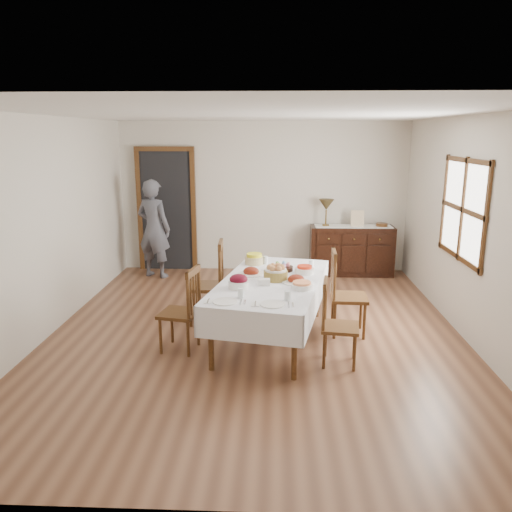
{
  "coord_description": "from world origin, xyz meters",
  "views": [
    {
      "loc": [
        0.24,
        -5.74,
        2.38
      ],
      "look_at": [
        0.0,
        0.1,
        0.95
      ],
      "focal_mm": 35.0,
      "sensor_mm": 36.0,
      "label": 1
    }
  ],
  "objects_px": {
    "sideboard": "(351,250)",
    "person": "(154,226)",
    "dining_table": "(271,287)",
    "chair_right_far": "(345,292)",
    "chair_left_near": "(183,309)",
    "table_lamp": "(326,205)",
    "chair_right_near": "(336,322)",
    "chair_left_far": "(210,282)"
  },
  "relations": [
    {
      "from": "sideboard",
      "to": "person",
      "type": "relative_size",
      "value": 0.8
    },
    {
      "from": "dining_table",
      "to": "chair_right_far",
      "type": "distance_m",
      "value": 0.92
    },
    {
      "from": "chair_left_near",
      "to": "dining_table",
      "type": "bearing_deg",
      "value": 119.37
    },
    {
      "from": "dining_table",
      "to": "table_lamp",
      "type": "distance_m",
      "value": 3.1
    },
    {
      "from": "chair_right_near",
      "to": "sideboard",
      "type": "relative_size",
      "value": 0.65
    },
    {
      "from": "dining_table",
      "to": "sideboard",
      "type": "xyz_separation_m",
      "value": [
        1.35,
        2.92,
        -0.23
      ]
    },
    {
      "from": "chair_left_near",
      "to": "chair_right_near",
      "type": "distance_m",
      "value": 1.69
    },
    {
      "from": "chair_left_far",
      "to": "table_lamp",
      "type": "xyz_separation_m",
      "value": [
        1.69,
        2.36,
        0.66
      ]
    },
    {
      "from": "chair_left_far",
      "to": "chair_right_near",
      "type": "height_order",
      "value": "chair_left_far"
    },
    {
      "from": "sideboard",
      "to": "chair_right_far",
      "type": "bearing_deg",
      "value": -99.9
    },
    {
      "from": "person",
      "to": "chair_right_far",
      "type": "bearing_deg",
      "value": 160.72
    },
    {
      "from": "dining_table",
      "to": "chair_right_near",
      "type": "bearing_deg",
      "value": -29.46
    },
    {
      "from": "chair_right_far",
      "to": "chair_left_near",
      "type": "bearing_deg",
      "value": 109.21
    },
    {
      "from": "dining_table",
      "to": "chair_left_near",
      "type": "xyz_separation_m",
      "value": [
        -0.98,
        -0.32,
        -0.16
      ]
    },
    {
      "from": "chair_right_near",
      "to": "chair_left_near",
      "type": "bearing_deg",
      "value": 88.89
    },
    {
      "from": "dining_table",
      "to": "sideboard",
      "type": "relative_size",
      "value": 1.65
    },
    {
      "from": "dining_table",
      "to": "person",
      "type": "relative_size",
      "value": 1.31
    },
    {
      "from": "dining_table",
      "to": "chair_left_far",
      "type": "height_order",
      "value": "chair_left_far"
    },
    {
      "from": "chair_left_far",
      "to": "sideboard",
      "type": "xyz_separation_m",
      "value": [
        2.14,
        2.36,
        -0.11
      ]
    },
    {
      "from": "chair_left_near",
      "to": "sideboard",
      "type": "xyz_separation_m",
      "value": [
        2.33,
        3.24,
        -0.06
      ]
    },
    {
      "from": "dining_table",
      "to": "chair_left_near",
      "type": "relative_size",
      "value": 2.42
    },
    {
      "from": "chair_left_near",
      "to": "chair_left_far",
      "type": "relative_size",
      "value": 0.9
    },
    {
      "from": "chair_left_far",
      "to": "sideboard",
      "type": "bearing_deg",
      "value": 135.03
    },
    {
      "from": "dining_table",
      "to": "chair_left_far",
      "type": "distance_m",
      "value": 0.98
    },
    {
      "from": "dining_table",
      "to": "chair_left_near",
      "type": "bearing_deg",
      "value": -150.21
    },
    {
      "from": "dining_table",
      "to": "table_lamp",
      "type": "xyz_separation_m",
      "value": [
        0.9,
        2.92,
        0.55
      ]
    },
    {
      "from": "chair_right_far",
      "to": "chair_right_near",
      "type": "bearing_deg",
      "value": 169.24
    },
    {
      "from": "chair_left_far",
      "to": "table_lamp",
      "type": "distance_m",
      "value": 2.98
    },
    {
      "from": "chair_left_near",
      "to": "chair_right_far",
      "type": "height_order",
      "value": "chair_right_far"
    },
    {
      "from": "chair_left_near",
      "to": "sideboard",
      "type": "height_order",
      "value": "chair_left_near"
    },
    {
      "from": "chair_left_near",
      "to": "table_lamp",
      "type": "distance_m",
      "value": 3.81
    },
    {
      "from": "chair_right_far",
      "to": "person",
      "type": "bearing_deg",
      "value": 52.71
    },
    {
      "from": "dining_table",
      "to": "person",
      "type": "xyz_separation_m",
      "value": [
        -2.01,
        2.64,
        0.24
      ]
    },
    {
      "from": "sideboard",
      "to": "table_lamp",
      "type": "xyz_separation_m",
      "value": [
        -0.46,
        0.0,
        0.78
      ]
    },
    {
      "from": "chair_left_far",
      "to": "chair_right_far",
      "type": "bearing_deg",
      "value": 76.27
    },
    {
      "from": "chair_left_near",
      "to": "person",
      "type": "relative_size",
      "value": 0.54
    },
    {
      "from": "sideboard",
      "to": "chair_left_far",
      "type": "bearing_deg",
      "value": -132.29
    },
    {
      "from": "chair_right_far",
      "to": "person",
      "type": "xyz_separation_m",
      "value": [
        -2.89,
        2.41,
        0.36
      ]
    },
    {
      "from": "chair_left_far",
      "to": "chair_right_near",
      "type": "xyz_separation_m",
      "value": [
        1.48,
        -1.16,
        -0.08
      ]
    },
    {
      "from": "chair_right_near",
      "to": "sideboard",
      "type": "height_order",
      "value": "chair_right_near"
    },
    {
      "from": "person",
      "to": "chair_left_near",
      "type": "bearing_deg",
      "value": 129.7
    },
    {
      "from": "chair_left_near",
      "to": "chair_right_near",
      "type": "bearing_deg",
      "value": 91.74
    }
  ]
}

